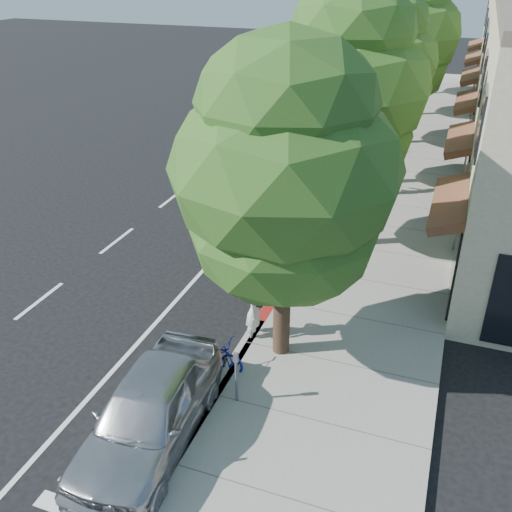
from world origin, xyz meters
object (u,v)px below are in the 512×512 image
at_px(dark_sedan, 350,145).
at_px(street_tree_0, 285,176).
at_px(street_tree_1, 348,92).
at_px(pedestrian, 381,169).
at_px(street_tree_5, 425,22).
at_px(street_tree_2, 380,65).
at_px(bicycle, 211,352).
at_px(white_pickup, 354,102).
at_px(cyclist, 255,310).
at_px(street_tree_3, 402,37).
at_px(silver_suv, 291,201).
at_px(dark_suv_far, 383,87).
at_px(street_tree_4, 415,31).
at_px(near_car_a, 149,412).

bearing_deg(dark_sedan, street_tree_0, -80.33).
bearing_deg(street_tree_1, pedestrian, 83.53).
distance_m(street_tree_5, dark_sedan, 15.41).
bearing_deg(street_tree_2, bicycle, -96.08).
bearing_deg(white_pickup, cyclist, -88.35).
height_order(street_tree_5, cyclist, street_tree_5).
xyz_separation_m(street_tree_3, cyclist, (-0.82, -17.61, -4.30)).
distance_m(street_tree_3, silver_suv, 11.50).
bearing_deg(street_tree_1, dark_suv_far, 95.04).
bearing_deg(bicycle, dark_suv_far, 7.32).
bearing_deg(street_tree_5, street_tree_4, -90.00).
bearing_deg(silver_suv, near_car_a, -88.76).
bearing_deg(street_tree_5, cyclist, -91.58).
xyz_separation_m(street_tree_5, pedestrian, (0.57, -18.94, -3.55)).
relative_size(cyclist, dark_suv_far, 0.32).
xyz_separation_m(street_tree_2, street_tree_5, (-0.00, 18.00, -0.18)).
distance_m(bicycle, silver_suv, 8.60).
bearing_deg(street_tree_0, cyclist, 154.32).
xyz_separation_m(street_tree_0, dark_suv_far, (-1.90, 27.54, -3.70)).
bearing_deg(near_car_a, street_tree_3, 82.24).
bearing_deg(street_tree_1, street_tree_4, 90.00).
height_order(street_tree_0, street_tree_4, street_tree_4).
distance_m(street_tree_3, white_pickup, 7.19).
distance_m(street_tree_2, dark_suv_far, 16.15).
bearing_deg(white_pickup, street_tree_0, -86.43).
distance_m(street_tree_2, silver_suv, 6.36).
distance_m(bicycle, dark_suv_far, 28.55).
relative_size(dark_sedan, pedestrian, 2.07).
bearing_deg(cyclist, street_tree_5, -7.55).
relative_size(silver_suv, white_pickup, 0.97).
bearing_deg(cyclist, near_car_a, 162.96).
bearing_deg(street_tree_0, bicycle, -144.16).
height_order(street_tree_4, street_tree_5, street_tree_4).
bearing_deg(pedestrian, street_tree_2, -71.32).
xyz_separation_m(street_tree_3, white_pickup, (-2.85, 5.00, -4.32)).
distance_m(white_pickup, near_car_a, 26.53).
xyz_separation_m(street_tree_2, near_car_a, (-1.58, -15.50, -4.09)).
relative_size(street_tree_4, dark_sedan, 1.90).
distance_m(dark_suv_far, near_car_a, 31.04).
bearing_deg(dark_suv_far, dark_sedan, -92.01).
height_order(street_tree_0, cyclist, street_tree_0).
bearing_deg(street_tree_3, near_car_a, -94.20).
bearing_deg(pedestrian, street_tree_3, -97.94).
relative_size(street_tree_0, pedestrian, 3.88).
bearing_deg(street_tree_4, silver_suv, -97.14).
bearing_deg(near_car_a, street_tree_2, 80.62).
bearing_deg(street_tree_3, dark_sedan, -117.75).
relative_size(cyclist, dark_sedan, 0.42).
height_order(bicycle, dark_suv_far, dark_suv_far).
height_order(street_tree_1, street_tree_3, street_tree_3).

